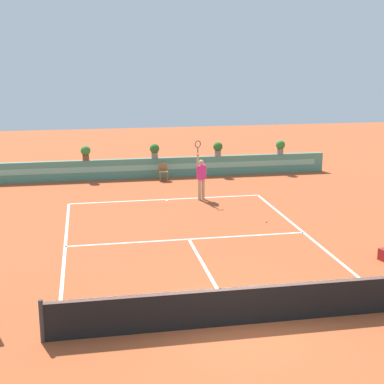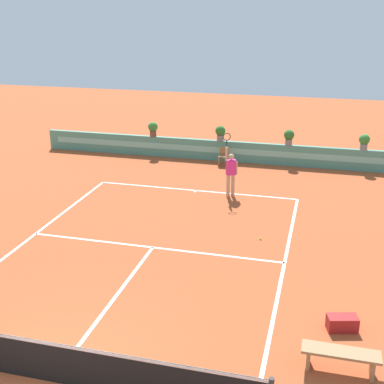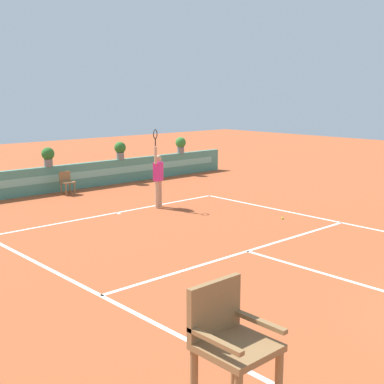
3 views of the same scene
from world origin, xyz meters
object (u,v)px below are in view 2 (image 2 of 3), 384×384
object	(u,v)px
potted_plant_centre	(220,132)
tennis_player	(231,171)
gear_bag	(342,323)
tennis_ball_near_baseline	(260,239)
ball_kid_chair	(224,156)
potted_plant_left	(153,128)
potted_plant_right	(289,136)
potted_plant_far_right	(364,141)
bench_courtside	(341,356)

from	to	relation	value
potted_plant_centre	tennis_player	bearing A→B (deg)	-73.49
gear_bag	tennis_ball_near_baseline	distance (m)	5.14
ball_kid_chair	tennis_ball_near_baseline	bearing A→B (deg)	-70.28
potted_plant_centre	potted_plant_left	size ratio (longest dim) A/B	1.00
potted_plant_right	ball_kid_chair	bearing A→B (deg)	-165.97
potted_plant_right	potted_plant_left	world-z (taller)	same
potted_plant_far_right	bench_courtside	bearing A→B (deg)	-93.97
gear_bag	ball_kid_chair	bearing A→B (deg)	113.39
ball_kid_chair	potted_plant_right	xyz separation A→B (m)	(2.93, 0.73, 0.93)
potted_plant_right	potted_plant_far_right	size ratio (longest dim) A/B	1.00
tennis_ball_near_baseline	gear_bag	bearing A→B (deg)	-60.67
tennis_player	potted_plant_right	distance (m)	5.14
gear_bag	potted_plant_left	xyz separation A→B (m)	(-9.05, 13.04, 1.23)
potted_plant_right	potted_plant_far_right	world-z (taller)	same
tennis_ball_near_baseline	potted_plant_far_right	bearing A→B (deg)	67.95
tennis_ball_near_baseline	potted_plant_far_right	distance (m)	9.34
bench_courtside	potted_plant_left	size ratio (longest dim) A/B	2.21
bench_courtside	potted_plant_centre	size ratio (longest dim) A/B	2.21
potted_plant_left	potted_plant_right	bearing A→B (deg)	0.00
tennis_ball_near_baseline	potted_plant_left	bearing A→B (deg)	127.34
tennis_ball_near_baseline	potted_plant_centre	distance (m)	9.22
ball_kid_chair	potted_plant_right	world-z (taller)	potted_plant_right
potted_plant_left	potted_plant_centre	bearing A→B (deg)	0.00
potted_plant_centre	potted_plant_right	distance (m)	3.25
potted_plant_right	tennis_ball_near_baseline	bearing A→B (deg)	-90.82
gear_bag	bench_courtside	bearing A→B (deg)	-92.36
potted_plant_far_right	potted_plant_left	world-z (taller)	same
bench_courtside	potted_plant_far_right	world-z (taller)	potted_plant_far_right
potted_plant_centre	potted_plant_left	world-z (taller)	same
bench_courtside	potted_plant_far_right	size ratio (longest dim) A/B	2.21
potted_plant_left	ball_kid_chair	bearing A→B (deg)	-11.11
tennis_ball_near_baseline	potted_plant_left	distance (m)	10.85
ball_kid_chair	potted_plant_far_right	distance (m)	6.38
ball_kid_chair	potted_plant_left	world-z (taller)	potted_plant_left
bench_courtside	potted_plant_right	bearing A→B (deg)	99.08
potted_plant_right	potted_plant_far_right	bearing A→B (deg)	0.00
bench_courtside	potted_plant_left	world-z (taller)	potted_plant_left
ball_kid_chair	tennis_player	size ratio (longest dim) A/B	0.33
tennis_player	potted_plant_left	bearing A→B (deg)	135.21
ball_kid_chair	potted_plant_left	bearing A→B (deg)	168.89
gear_bag	tennis_player	bearing A→B (deg)	117.13
potted_plant_centre	potted_plant_left	xyz separation A→B (m)	(-3.40, 0.00, 0.00)
potted_plant_far_right	potted_plant_left	size ratio (longest dim) A/B	1.00
gear_bag	potted_plant_left	bearing A→B (deg)	124.75
bench_courtside	potted_plant_right	size ratio (longest dim) A/B	2.21
ball_kid_chair	gear_bag	size ratio (longest dim) A/B	1.21
ball_kid_chair	potted_plant_centre	world-z (taller)	potted_plant_centre
tennis_ball_near_baseline	potted_plant_left	world-z (taller)	potted_plant_left
potted_plant_right	gear_bag	bearing A→B (deg)	-79.59
ball_kid_chair	tennis_ball_near_baseline	xyz separation A→B (m)	(2.81, -7.83, -0.44)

